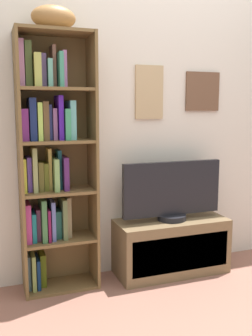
{
  "coord_description": "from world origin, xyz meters",
  "views": [
    {
      "loc": [
        -1.12,
        -1.58,
        1.26
      ],
      "look_at": [
        -0.24,
        0.85,
        0.85
      ],
      "focal_mm": 40.55,
      "sensor_mm": 36.0,
      "label": 1
    }
  ],
  "objects_px": {
    "football": "(54,18)",
    "bookshelf": "(50,161)",
    "tv_stand": "(171,246)",
    "television": "(172,191)"
  },
  "relations": [
    {
      "from": "football",
      "to": "bookshelf",
      "type": "bearing_deg",
      "value": 145.93
    },
    {
      "from": "football",
      "to": "tv_stand",
      "type": "xyz_separation_m",
      "value": [
        0.85,
        -0.04,
        -1.62
      ]
    },
    {
      "from": "tv_stand",
      "to": "bookshelf",
      "type": "bearing_deg",
      "value": 175.22
    },
    {
      "from": "bookshelf",
      "to": "television",
      "type": "relative_size",
      "value": 2.24
    },
    {
      "from": "football",
      "to": "tv_stand",
      "type": "height_order",
      "value": "football"
    },
    {
      "from": "bookshelf",
      "to": "television",
      "type": "height_order",
      "value": "bookshelf"
    },
    {
      "from": "bookshelf",
      "to": "tv_stand",
      "type": "bearing_deg",
      "value": -4.78
    },
    {
      "from": "television",
      "to": "tv_stand",
      "type": "bearing_deg",
      "value": -90.0
    },
    {
      "from": "football",
      "to": "tv_stand",
      "type": "relative_size",
      "value": 0.34
    },
    {
      "from": "football",
      "to": "television",
      "type": "xyz_separation_m",
      "value": [
        0.85,
        -0.04,
        -1.19
      ]
    }
  ]
}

